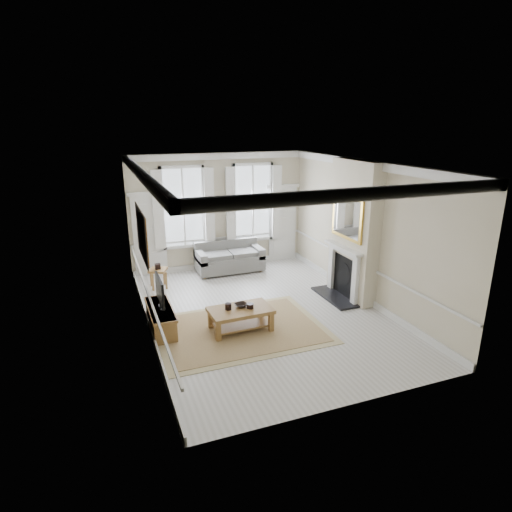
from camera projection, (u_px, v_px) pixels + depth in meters
name	position (u px, v px, depth m)	size (l,w,h in m)	color
floor	(264.00, 313.00, 9.89)	(7.20, 7.20, 0.00)	#B7B5AD
ceiling	(264.00, 164.00, 8.87)	(7.20, 7.20, 0.00)	white
back_wall	(219.00, 212.00, 12.59)	(5.20, 5.20, 0.00)	beige
left_wall	(143.00, 255.00, 8.50)	(7.20, 7.20, 0.00)	beige
right_wall	(364.00, 232.00, 10.26)	(7.20, 7.20, 0.00)	beige
window_left	(183.00, 208.00, 12.13)	(1.26, 0.20, 2.20)	#B2BCC6
window_right	(253.00, 203.00, 12.84)	(1.26, 0.20, 2.20)	#B2BCC6
door_left	(149.00, 236.00, 12.03)	(0.90, 0.08, 2.30)	silver
door_right	(282.00, 224.00, 13.41)	(0.90, 0.08, 2.30)	silver
painting	(142.00, 234.00, 8.68)	(0.05, 1.66, 1.06)	#C58221
chimney_breast	(354.00, 231.00, 10.38)	(0.35, 1.70, 3.38)	beige
hearth	(335.00, 297.00, 10.74)	(0.55, 1.50, 0.05)	black
fireplace	(343.00, 269.00, 10.59)	(0.21, 1.45, 1.33)	silver
mirror	(347.00, 217.00, 10.20)	(0.06, 1.26, 1.06)	gold
sofa	(229.00, 259.00, 12.60)	(1.93, 0.94, 0.88)	slate
side_table	(158.00, 273.00, 11.30)	(0.57, 0.57, 0.52)	brown
rug	(241.00, 329.00, 9.09)	(3.50, 2.60, 0.02)	#906C4A
coffee_table	(240.00, 312.00, 8.97)	(1.33, 0.81, 0.49)	brown
ceramic_pot_a	(228.00, 307.00, 8.89)	(0.14, 0.14, 0.14)	black
ceramic_pot_b	(250.00, 306.00, 8.95)	(0.15, 0.15, 0.10)	black
bowl	(241.00, 305.00, 9.04)	(0.27, 0.27, 0.07)	black
tv_stand	(161.00, 319.00, 9.03)	(0.45, 1.40, 0.50)	brown
tv	(160.00, 290.00, 8.84)	(0.08, 0.90, 0.68)	black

